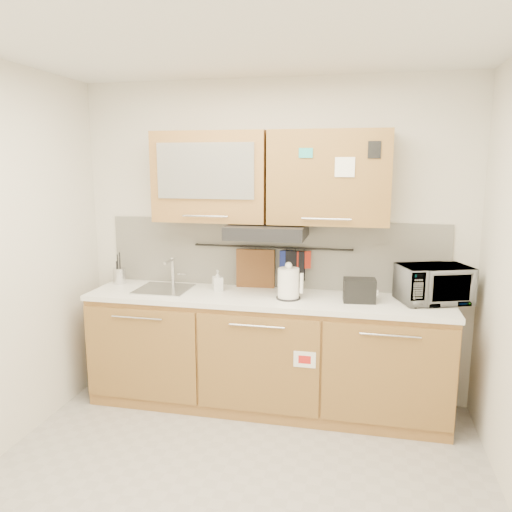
% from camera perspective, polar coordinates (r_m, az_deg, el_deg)
% --- Properties ---
extents(floor, '(3.20, 3.20, 0.00)m').
position_cam_1_polar(floor, '(3.25, -3.49, -26.10)').
color(floor, '#9E9993').
rests_on(floor, ground).
extents(ceiling, '(3.20, 3.20, 0.00)m').
position_cam_1_polar(ceiling, '(2.69, -4.18, 24.78)').
color(ceiling, white).
rests_on(ceiling, wall_back).
extents(wall_back, '(3.20, 0.00, 3.20)m').
position_cam_1_polar(wall_back, '(4.12, 1.94, 1.66)').
color(wall_back, silver).
rests_on(wall_back, ground).
extents(base_cabinet, '(2.80, 0.64, 0.88)m').
position_cam_1_polar(base_cabinet, '(4.07, 1.07, -11.57)').
color(base_cabinet, '#AC7E3D').
rests_on(base_cabinet, floor).
extents(countertop, '(2.82, 0.62, 0.04)m').
position_cam_1_polar(countertop, '(3.90, 1.09, -4.85)').
color(countertop, white).
rests_on(countertop, base_cabinet).
extents(backsplash, '(2.80, 0.02, 0.56)m').
position_cam_1_polar(backsplash, '(4.12, 1.91, 0.26)').
color(backsplash, silver).
rests_on(backsplash, countertop).
extents(upper_cabinets, '(1.82, 0.37, 0.70)m').
position_cam_1_polar(upper_cabinets, '(3.89, 1.45, 8.99)').
color(upper_cabinets, '#AC7E3D').
rests_on(upper_cabinets, wall_back).
extents(range_hood, '(0.60, 0.46, 0.10)m').
position_cam_1_polar(range_hood, '(3.86, 1.29, 2.85)').
color(range_hood, black).
rests_on(range_hood, upper_cabinets).
extents(sink, '(0.42, 0.40, 0.26)m').
position_cam_1_polar(sink, '(4.16, -10.44, -3.72)').
color(sink, silver).
rests_on(sink, countertop).
extents(utensil_rail, '(1.30, 0.02, 0.02)m').
position_cam_1_polar(utensil_rail, '(4.07, 1.81, 1.00)').
color(utensil_rail, black).
rests_on(utensil_rail, backsplash).
extents(utensil_crock, '(0.14, 0.14, 0.27)m').
position_cam_1_polar(utensil_crock, '(4.43, -15.33, -2.16)').
color(utensil_crock, silver).
rests_on(utensil_crock, countertop).
extents(kettle, '(0.21, 0.18, 0.29)m').
position_cam_1_polar(kettle, '(3.80, 3.75, -3.23)').
color(kettle, white).
rests_on(kettle, countertop).
extents(toaster, '(0.25, 0.16, 0.18)m').
position_cam_1_polar(toaster, '(3.79, 11.73, -3.83)').
color(toaster, black).
rests_on(toaster, countertop).
extents(microwave, '(0.58, 0.49, 0.28)m').
position_cam_1_polar(microwave, '(3.92, 19.63, -3.03)').
color(microwave, '#999999').
rests_on(microwave, countertop).
extents(soap_bottle, '(0.10, 0.10, 0.17)m').
position_cam_1_polar(soap_bottle, '(4.04, -4.39, -2.80)').
color(soap_bottle, '#999999').
rests_on(soap_bottle, countertop).
extents(cutting_board, '(0.32, 0.04, 0.39)m').
position_cam_1_polar(cutting_board, '(4.13, -0.08, -1.94)').
color(cutting_board, brown).
rests_on(cutting_board, utensil_rail).
extents(oven_mitt, '(0.11, 0.07, 0.18)m').
position_cam_1_polar(oven_mitt, '(4.06, 3.47, -0.62)').
color(oven_mitt, navy).
rests_on(oven_mitt, utensil_rail).
extents(dark_pouch, '(0.16, 0.06, 0.24)m').
position_cam_1_polar(dark_pouch, '(4.06, 4.50, -1.12)').
color(dark_pouch, black).
rests_on(dark_pouch, utensil_rail).
extents(pot_holder, '(0.11, 0.06, 0.14)m').
position_cam_1_polar(pot_holder, '(4.04, 5.47, -0.44)').
color(pot_holder, '#B02817').
rests_on(pot_holder, utensil_rail).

